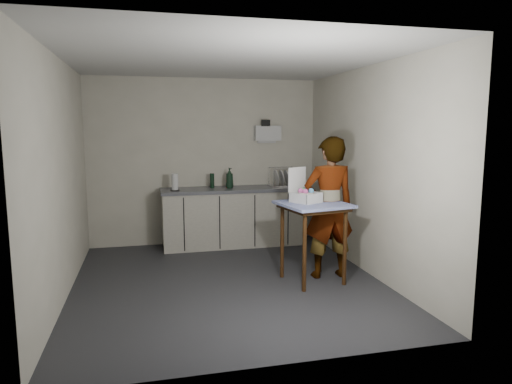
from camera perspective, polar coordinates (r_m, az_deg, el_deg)
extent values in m
plane|color=#26262A|center=(5.60, -3.52, -11.16)|extent=(4.00, 4.00, 0.00)
cube|color=beige|center=(7.28, -6.37, 3.77)|extent=(3.60, 0.02, 2.60)
cube|color=beige|center=(5.89, 13.78, 2.55)|extent=(0.02, 4.00, 2.60)
cube|color=beige|center=(5.31, -23.04, 1.54)|extent=(0.02, 4.00, 2.60)
cube|color=silver|center=(5.34, -3.77, 16.15)|extent=(3.60, 4.00, 0.01)
cube|color=black|center=(7.26, -2.77, -6.29)|extent=(2.20, 0.52, 0.08)
cube|color=beige|center=(7.17, -2.79, -3.28)|extent=(2.20, 0.58, 0.86)
cube|color=#51545C|center=(7.10, -2.81, 0.33)|extent=(2.24, 0.62, 0.05)
cube|color=black|center=(6.79, -8.99, -4.03)|extent=(0.02, 0.01, 0.80)
cube|color=black|center=(6.85, -4.56, -3.84)|extent=(0.02, 0.01, 0.80)
cube|color=black|center=(6.95, -0.15, -3.64)|extent=(0.01, 0.01, 0.80)
cube|color=black|center=(7.09, 4.03, -3.42)|extent=(0.02, 0.01, 0.80)
cube|color=silver|center=(7.38, 1.43, 7.37)|extent=(0.42, 0.16, 0.24)
cube|color=silver|center=(7.43, 1.33, 6.30)|extent=(0.30, 0.06, 0.04)
cube|color=black|center=(7.28, 1.23, 8.62)|extent=(0.14, 0.02, 0.10)
cylinder|color=#3E1E0E|center=(5.19, 6.08, -7.67)|extent=(0.05, 0.05, 0.88)
cylinder|color=#3E1E0E|center=(5.47, 11.04, -6.93)|extent=(0.05, 0.05, 0.88)
cylinder|color=#3E1E0E|center=(5.65, 3.29, -6.32)|extent=(0.05, 0.05, 0.88)
cylinder|color=#3E1E0E|center=(5.91, 8.00, -5.73)|extent=(0.05, 0.05, 0.88)
cube|color=#3E1E0E|center=(5.45, 7.19, -1.93)|extent=(0.76, 0.76, 0.04)
cube|color=navy|center=(5.44, 7.20, -1.54)|extent=(0.86, 0.86, 0.03)
imported|color=#B2A593|center=(5.65, 9.09, -1.95)|extent=(0.64, 0.43, 1.74)
imported|color=black|center=(7.05, -3.33, 1.75)|extent=(0.16, 0.16, 0.31)
cylinder|color=red|center=(7.10, -3.52, 1.02)|extent=(0.06, 0.06, 0.12)
cylinder|color=black|center=(7.09, -5.51, 1.42)|extent=(0.07, 0.07, 0.23)
cylinder|color=black|center=(6.89, -10.08, 0.23)|extent=(0.14, 0.14, 0.01)
cylinder|color=silver|center=(6.87, -10.10, 1.28)|extent=(0.10, 0.10, 0.24)
cube|color=silver|center=(7.30, 3.38, 0.82)|extent=(0.43, 0.32, 0.02)
cylinder|color=silver|center=(7.09, 2.22, 1.85)|extent=(0.01, 0.01, 0.28)
cylinder|color=silver|center=(7.21, 5.19, 1.92)|extent=(0.01, 0.01, 0.28)
cylinder|color=silver|center=(7.36, 1.62, 2.08)|extent=(0.01, 0.01, 0.28)
cylinder|color=silver|center=(7.47, 4.50, 2.15)|extent=(0.01, 0.01, 0.28)
cylinder|color=silver|center=(7.25, 2.57, 1.81)|extent=(0.05, 0.24, 0.24)
cylinder|color=silver|center=(7.28, 3.23, 1.83)|extent=(0.05, 0.24, 0.24)
cylinder|color=silver|center=(7.30, 3.87, 1.85)|extent=(0.05, 0.24, 0.24)
cube|color=silver|center=(5.48, 6.25, -1.22)|extent=(0.39, 0.39, 0.01)
cube|color=silver|center=(5.37, 7.36, -0.78)|extent=(0.26, 0.14, 0.11)
cube|color=silver|center=(5.56, 5.20, -0.44)|extent=(0.26, 0.14, 0.11)
cube|color=silver|center=(5.37, 5.24, -0.76)|extent=(0.14, 0.26, 0.11)
cube|color=silver|center=(5.57, 7.25, -0.46)|extent=(0.14, 0.26, 0.11)
cube|color=silver|center=(5.54, 5.15, 1.60)|extent=(0.26, 0.14, 0.29)
cylinder|color=silver|center=(5.47, 6.26, -0.61)|extent=(0.19, 0.19, 0.11)
sphere|color=#ED57B0|center=(5.40, 6.19, 0.06)|extent=(0.07, 0.07, 0.07)
sphere|color=#57ADEE|center=(5.47, 6.92, 0.15)|extent=(0.07, 0.07, 0.07)
sphere|color=#50C467|center=(5.49, 5.90, 0.20)|extent=(0.07, 0.07, 0.07)
sphere|color=#ED57B0|center=(5.46, 5.62, 0.15)|extent=(0.07, 0.07, 0.07)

